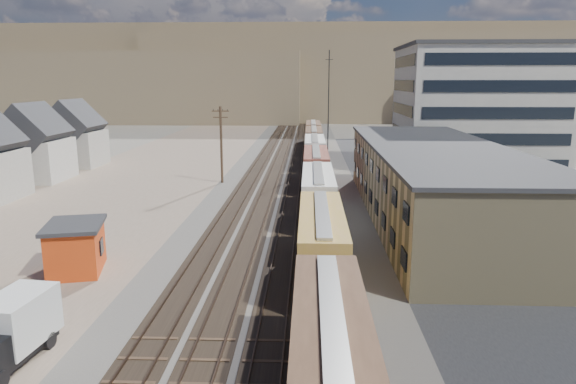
{
  "coord_description": "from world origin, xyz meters",
  "views": [
    {
      "loc": [
        2.88,
        -24.03,
        13.18
      ],
      "look_at": [
        0.97,
        22.88,
        3.0
      ],
      "focal_mm": 32.0,
      "sensor_mm": 36.0,
      "label": 1
    }
  ],
  "objects_px": {
    "freight_train": "(317,177)",
    "utility_pole_north": "(221,143)",
    "box_truck": "(9,332)",
    "maintenance_shed": "(76,247)",
    "parked_car_blue": "(426,160)"
  },
  "relations": [
    {
      "from": "maintenance_shed",
      "to": "parked_car_blue",
      "type": "xyz_separation_m",
      "value": [
        35.11,
        49.0,
        -1.1
      ]
    },
    {
      "from": "parked_car_blue",
      "to": "utility_pole_north",
      "type": "bearing_deg",
      "value": -167.45
    },
    {
      "from": "utility_pole_north",
      "to": "maintenance_shed",
      "type": "bearing_deg",
      "value": -98.52
    },
    {
      "from": "utility_pole_north",
      "to": "box_truck",
      "type": "height_order",
      "value": "utility_pole_north"
    },
    {
      "from": "parked_car_blue",
      "to": "maintenance_shed",
      "type": "bearing_deg",
      "value": -141.78
    },
    {
      "from": "utility_pole_north",
      "to": "parked_car_blue",
      "type": "distance_m",
      "value": 34.8
    },
    {
      "from": "utility_pole_north",
      "to": "freight_train",
      "type": "bearing_deg",
      "value": -39.34
    },
    {
      "from": "utility_pole_north",
      "to": "box_truck",
      "type": "bearing_deg",
      "value": -93.51
    },
    {
      "from": "maintenance_shed",
      "to": "freight_train",
      "type": "bearing_deg",
      "value": 52.49
    },
    {
      "from": "utility_pole_north",
      "to": "box_truck",
      "type": "xyz_separation_m",
      "value": [
        -2.72,
        -44.31,
        -3.71
      ]
    },
    {
      "from": "freight_train",
      "to": "utility_pole_north",
      "type": "relative_size",
      "value": 11.97
    },
    {
      "from": "freight_train",
      "to": "box_truck",
      "type": "bearing_deg",
      "value": -113.69
    },
    {
      "from": "box_truck",
      "to": "maintenance_shed",
      "type": "xyz_separation_m",
      "value": [
        -2.14,
        11.88,
        0.23
      ]
    },
    {
      "from": "maintenance_shed",
      "to": "utility_pole_north",
      "type": "bearing_deg",
      "value": 81.48
    },
    {
      "from": "box_truck",
      "to": "parked_car_blue",
      "type": "xyz_separation_m",
      "value": [
        32.97,
        60.88,
        -0.87
      ]
    }
  ]
}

